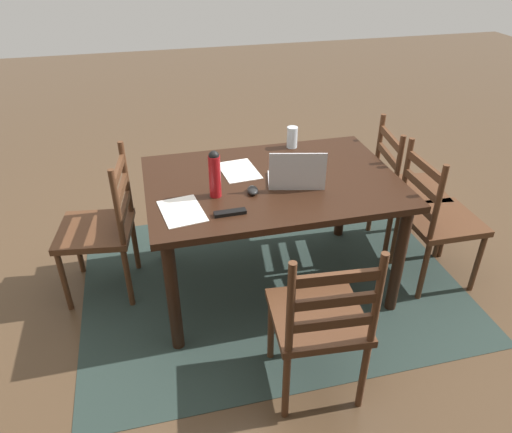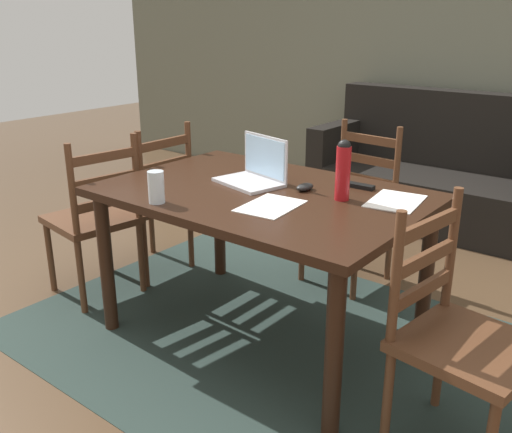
{
  "view_description": "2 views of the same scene",
  "coord_description": "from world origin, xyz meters",
  "views": [
    {
      "loc": [
        0.7,
        2.43,
        2.09
      ],
      "look_at": [
        0.09,
        -0.06,
        0.49
      ],
      "focal_mm": 33.69,
      "sensor_mm": 36.0,
      "label": 1
    },
    {
      "loc": [
        1.56,
        -2.03,
        1.54
      ],
      "look_at": [
        -0.05,
        0.01,
        0.63
      ],
      "focal_mm": 39.91,
      "sensor_mm": 36.0,
      "label": 2
    }
  ],
  "objects": [
    {
      "name": "laptop",
      "position": [
        -0.11,
        0.1,
        0.83
      ],
      "size": [
        0.36,
        0.29,
        0.23
      ],
      "color": "silver",
      "rests_on": "dining_table"
    },
    {
      "name": "water_bottle",
      "position": [
        0.36,
        0.11,
        0.91
      ],
      "size": [
        0.07,
        0.07,
        0.27
      ],
      "color": "#A81419",
      "rests_on": "dining_table"
    },
    {
      "name": "dining_table",
      "position": [
        0.0,
        0.0,
        0.68
      ],
      "size": [
        1.49,
        1.02,
        0.77
      ],
      "color": "black",
      "rests_on": "ground"
    },
    {
      "name": "area_rug",
      "position": [
        0.0,
        0.0,
        0.0
      ],
      "size": [
        2.44,
        1.83,
        0.01
      ],
      "primitive_type": "cube",
      "color": "#283833",
      "rests_on": "ground"
    },
    {
      "name": "couch",
      "position": [
        -0.03,
        2.26,
        0.36
      ],
      "size": [
        1.8,
        0.8,
        1.0
      ],
      "color": "black",
      "rests_on": "ground"
    },
    {
      "name": "paper_stack_left",
      "position": [
        0.17,
        -0.16,
        0.77
      ],
      "size": [
        0.24,
        0.32,
        0.0
      ],
      "primitive_type": "cube",
      "rotation": [
        0.0,
        0.0,
        0.1
      ],
      "color": "white",
      "rests_on": "dining_table"
    },
    {
      "name": "chair_left_far",
      "position": [
        -1.03,
        0.2,
        0.46
      ],
      "size": [
        0.45,
        0.45,
        0.95
      ],
      "color": "#56331E",
      "rests_on": "ground"
    },
    {
      "name": "computer_mouse",
      "position": [
        0.15,
        0.13,
        0.79
      ],
      "size": [
        0.07,
        0.11,
        0.03
      ],
      "primitive_type": "ellipsoid",
      "rotation": [
        0.0,
        0.0,
        -0.12
      ],
      "color": "black",
      "rests_on": "dining_table"
    },
    {
      "name": "chair_far_head",
      "position": [
        0.0,
        0.88,
        0.46
      ],
      "size": [
        0.47,
        0.47,
        0.95
      ],
      "color": "#56331E",
      "rests_on": "ground"
    },
    {
      "name": "ground_plane",
      "position": [
        0.0,
        0.0,
        0.0
      ],
      "size": [
        14.0,
        14.0,
        0.0
      ],
      "primitive_type": "plane",
      "color": "brown"
    },
    {
      "name": "wall_back",
      "position": [
        0.0,
        2.73,
        1.35
      ],
      "size": [
        8.0,
        0.12,
        2.7
      ],
      "primitive_type": "cube",
      "color": "#6B6D5B",
      "rests_on": "ground"
    },
    {
      "name": "drinking_glass",
      "position": [
        -0.25,
        -0.43,
        0.84
      ],
      "size": [
        0.07,
        0.07,
        0.14
      ],
      "primitive_type": "cylinder",
      "color": "silver",
      "rests_on": "dining_table"
    },
    {
      "name": "chair_right_near",
      "position": [
        1.03,
        -0.2,
        0.46
      ],
      "size": [
        0.5,
        0.5,
        0.95
      ],
      "color": "#56331E",
      "rests_on": "ground"
    },
    {
      "name": "paper_stack_right",
      "position": [
        0.56,
        0.24,
        0.77
      ],
      "size": [
        0.25,
        0.32,
        0.0
      ],
      "primitive_type": "cube",
      "rotation": [
        0.0,
        0.0,
        0.14
      ],
      "color": "white",
      "rests_on": "dining_table"
    },
    {
      "name": "chair_left_near",
      "position": [
        -1.03,
        -0.21,
        0.46
      ],
      "size": [
        0.5,
        0.5,
        0.95
      ],
      "color": "#56331E",
      "rests_on": "ground"
    },
    {
      "name": "tv_remote",
      "position": [
        0.32,
        0.33,
        0.78
      ],
      "size": [
        0.17,
        0.05,
        0.02
      ],
      "primitive_type": "cube",
      "rotation": [
        0.0,
        0.0,
        1.6
      ],
      "color": "black",
      "rests_on": "dining_table"
    }
  ]
}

